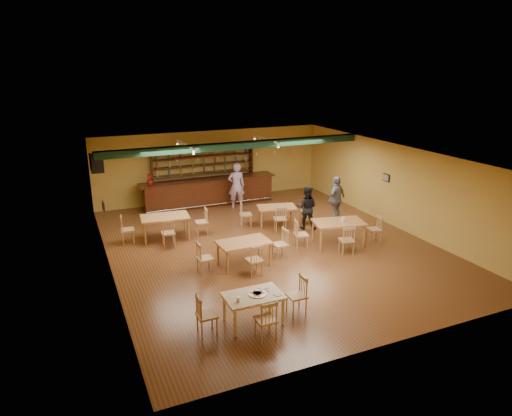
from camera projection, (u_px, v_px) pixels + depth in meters
name	position (u px, v px, depth m)	size (l,w,h in m)	color
floor	(270.00, 246.00, 14.92)	(12.00, 12.00, 0.00)	#563018
ceiling_beam	(238.00, 145.00, 16.50)	(10.00, 0.30, 0.25)	black
track_rail_left	(185.00, 144.00, 16.32)	(0.05, 2.50, 0.05)	white
track_rail_right	(266.00, 139.00, 17.54)	(0.05, 2.50, 0.05)	white
ac_unit	(97.00, 163.00, 16.06)	(0.34, 0.70, 0.48)	white
picture_left	(103.00, 206.00, 13.39)	(0.04, 0.34, 0.28)	black
picture_right	(386.00, 178.00, 16.73)	(0.04, 0.34, 0.28)	black
bar_counter	(209.00, 192.00, 19.09)	(5.75, 0.85, 1.13)	#39190B
back_bar_hutch	(204.00, 175.00, 19.47)	(4.45, 0.40, 2.28)	#39190B
poinsettia	(150.00, 179.00, 17.94)	(0.24, 0.24, 0.43)	#AC180F
dining_table_a	(166.00, 227.00, 15.43)	(1.59, 0.95, 0.80)	#A7723B
dining_table_b	(277.00, 216.00, 16.78)	(1.39, 0.83, 0.70)	#A7723B
dining_table_c	(244.00, 253.00, 13.35)	(1.51, 0.90, 0.75)	#A7723B
dining_table_d	(338.00, 233.00, 14.86)	(1.62, 0.97, 0.81)	#A7723B
near_table	(253.00, 309.00, 10.37)	(1.32, 0.85, 0.71)	beige
pizza_tray	(257.00, 294.00, 10.29)	(0.40, 0.40, 0.01)	silver
parmesan_shaker	(238.00, 299.00, 9.96)	(0.07, 0.07, 0.11)	#EAE5C6
napkin_stack	(263.00, 288.00, 10.55)	(0.20, 0.15, 0.03)	white
pizza_server	(262.00, 291.00, 10.39)	(0.32, 0.09, 0.00)	silver
side_plate	(278.00, 294.00, 10.29)	(0.22, 0.22, 0.01)	white
patron_bar	(236.00, 186.00, 18.61)	(0.68, 0.45, 1.88)	#7B4595
patron_right_a	(307.00, 208.00, 16.25)	(0.76, 0.60, 1.57)	black
patron_right_b	(336.00, 199.00, 16.92)	(1.03, 0.43, 1.76)	gray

